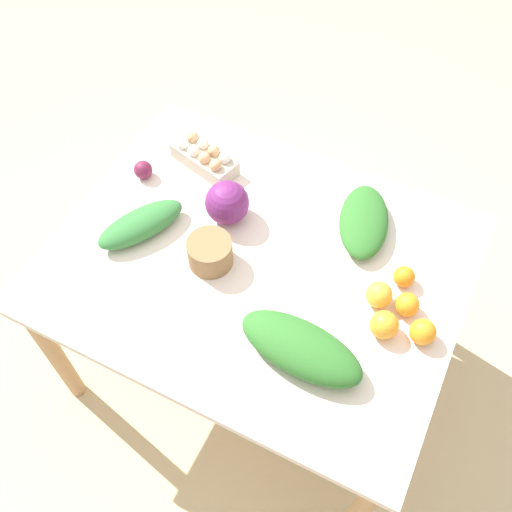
{
  "coord_description": "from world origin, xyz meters",
  "views": [
    {
      "loc": [
        0.46,
        -0.91,
        2.21
      ],
      "look_at": [
        0.0,
        0.0,
        0.75
      ],
      "focal_mm": 40.0,
      "sensor_mm": 36.0,
      "label": 1
    }
  ],
  "objects_px": {
    "greens_bunch_beet_tops": "(141,224)",
    "orange_0": "(404,277)",
    "orange_3": "(379,295)",
    "orange_4": "(423,332)",
    "beet_root": "(143,170)",
    "orange_2": "(384,325)",
    "orange_1": "(407,305)",
    "cabbage_purple": "(227,203)",
    "paper_bag": "(210,252)",
    "egg_carton": "(204,157)",
    "greens_bunch_chard": "(364,221)",
    "greens_bunch_scallion": "(301,348)"
  },
  "relations": [
    {
      "from": "greens_bunch_chard",
      "to": "beet_root",
      "type": "height_order",
      "value": "greens_bunch_chard"
    },
    {
      "from": "greens_bunch_chard",
      "to": "orange_1",
      "type": "height_order",
      "value": "greens_bunch_chard"
    },
    {
      "from": "paper_bag",
      "to": "greens_bunch_beet_tops",
      "type": "bearing_deg",
      "value": 179.28
    },
    {
      "from": "greens_bunch_beet_tops",
      "to": "orange_0",
      "type": "relative_size",
      "value": 4.56
    },
    {
      "from": "cabbage_purple",
      "to": "egg_carton",
      "type": "xyz_separation_m",
      "value": [
        -0.18,
        0.17,
        -0.03
      ]
    },
    {
      "from": "greens_bunch_scallion",
      "to": "orange_1",
      "type": "relative_size",
      "value": 5.15
    },
    {
      "from": "egg_carton",
      "to": "paper_bag",
      "type": "relative_size",
      "value": 1.87
    },
    {
      "from": "cabbage_purple",
      "to": "beet_root",
      "type": "bearing_deg",
      "value": 175.14
    },
    {
      "from": "paper_bag",
      "to": "orange_3",
      "type": "relative_size",
      "value": 1.77
    },
    {
      "from": "greens_bunch_beet_tops",
      "to": "orange_3",
      "type": "relative_size",
      "value": 3.77
    },
    {
      "from": "greens_bunch_chard",
      "to": "orange_1",
      "type": "relative_size",
      "value": 4.23
    },
    {
      "from": "egg_carton",
      "to": "orange_1",
      "type": "relative_size",
      "value": 3.68
    },
    {
      "from": "greens_bunch_chard",
      "to": "greens_bunch_scallion",
      "type": "xyz_separation_m",
      "value": [
        0.0,
        -0.51,
        0.01
      ]
    },
    {
      "from": "orange_0",
      "to": "orange_1",
      "type": "distance_m",
      "value": 0.1
    },
    {
      "from": "beet_root",
      "to": "orange_0",
      "type": "xyz_separation_m",
      "value": [
        0.95,
        -0.02,
        0.0
      ]
    },
    {
      "from": "egg_carton",
      "to": "paper_bag",
      "type": "distance_m",
      "value": 0.41
    },
    {
      "from": "greens_bunch_beet_tops",
      "to": "orange_3",
      "type": "bearing_deg",
      "value": 6.66
    },
    {
      "from": "paper_bag",
      "to": "beet_root",
      "type": "distance_m",
      "value": 0.44
    },
    {
      "from": "greens_bunch_chard",
      "to": "egg_carton",
      "type": "bearing_deg",
      "value": 178.48
    },
    {
      "from": "cabbage_purple",
      "to": "greens_bunch_chard",
      "type": "xyz_separation_m",
      "value": [
        0.42,
        0.15,
        -0.03
      ]
    },
    {
      "from": "orange_1",
      "to": "orange_3",
      "type": "relative_size",
      "value": 0.9
    },
    {
      "from": "orange_0",
      "to": "orange_3",
      "type": "relative_size",
      "value": 0.83
    },
    {
      "from": "greens_bunch_beet_tops",
      "to": "orange_0",
      "type": "xyz_separation_m",
      "value": [
        0.82,
        0.19,
        -0.01
      ]
    },
    {
      "from": "orange_0",
      "to": "paper_bag",
      "type": "bearing_deg",
      "value": -161.13
    },
    {
      "from": "orange_4",
      "to": "greens_bunch_chard",
      "type": "bearing_deg",
      "value": 133.73
    },
    {
      "from": "cabbage_purple",
      "to": "orange_3",
      "type": "relative_size",
      "value": 1.81
    },
    {
      "from": "greens_bunch_beet_tops",
      "to": "orange_0",
      "type": "bearing_deg",
      "value": 13.0
    },
    {
      "from": "egg_carton",
      "to": "orange_0",
      "type": "relative_size",
      "value": 4.0
    },
    {
      "from": "egg_carton",
      "to": "orange_2",
      "type": "distance_m",
      "value": 0.86
    },
    {
      "from": "greens_bunch_scallion",
      "to": "paper_bag",
      "type": "bearing_deg",
      "value": 156.04
    },
    {
      "from": "cabbage_purple",
      "to": "orange_4",
      "type": "height_order",
      "value": "cabbage_purple"
    },
    {
      "from": "egg_carton",
      "to": "orange_3",
      "type": "height_order",
      "value": "egg_carton"
    },
    {
      "from": "orange_3",
      "to": "orange_4",
      "type": "xyz_separation_m",
      "value": [
        0.15,
        -0.06,
        -0.0
      ]
    },
    {
      "from": "cabbage_purple",
      "to": "greens_bunch_scallion",
      "type": "relative_size",
      "value": 0.39
    },
    {
      "from": "greens_bunch_beet_tops",
      "to": "orange_2",
      "type": "relative_size",
      "value": 3.59
    },
    {
      "from": "cabbage_purple",
      "to": "orange_1",
      "type": "height_order",
      "value": "cabbage_purple"
    },
    {
      "from": "greens_bunch_chard",
      "to": "beet_root",
      "type": "bearing_deg",
      "value": -170.77
    },
    {
      "from": "orange_3",
      "to": "orange_1",
      "type": "bearing_deg",
      "value": 5.33
    },
    {
      "from": "greens_bunch_beet_tops",
      "to": "orange_2",
      "type": "bearing_deg",
      "value": 0.06
    },
    {
      "from": "greens_bunch_chard",
      "to": "beet_root",
      "type": "xyz_separation_m",
      "value": [
        -0.77,
        -0.12,
        -0.0
      ]
    },
    {
      "from": "greens_bunch_chard",
      "to": "orange_2",
      "type": "relative_size",
      "value": 3.63
    },
    {
      "from": "greens_bunch_scallion",
      "to": "orange_2",
      "type": "bearing_deg",
      "value": 43.74
    },
    {
      "from": "orange_2",
      "to": "orange_4",
      "type": "distance_m",
      "value": 0.11
    },
    {
      "from": "beet_root",
      "to": "orange_2",
      "type": "distance_m",
      "value": 0.97
    },
    {
      "from": "greens_bunch_beet_tops",
      "to": "egg_carton",
      "type": "bearing_deg",
      "value": 83.9
    },
    {
      "from": "orange_4",
      "to": "orange_2",
      "type": "bearing_deg",
      "value": -164.05
    },
    {
      "from": "orange_0",
      "to": "orange_3",
      "type": "xyz_separation_m",
      "value": [
        -0.05,
        -0.1,
        0.01
      ]
    },
    {
      "from": "paper_bag",
      "to": "greens_bunch_beet_tops",
      "type": "relative_size",
      "value": 0.47
    },
    {
      "from": "greens_bunch_scallion",
      "to": "beet_root",
      "type": "relative_size",
      "value": 5.69
    },
    {
      "from": "egg_carton",
      "to": "paper_bag",
      "type": "xyz_separation_m",
      "value": [
        0.22,
        -0.35,
        0.0
      ]
    }
  ]
}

